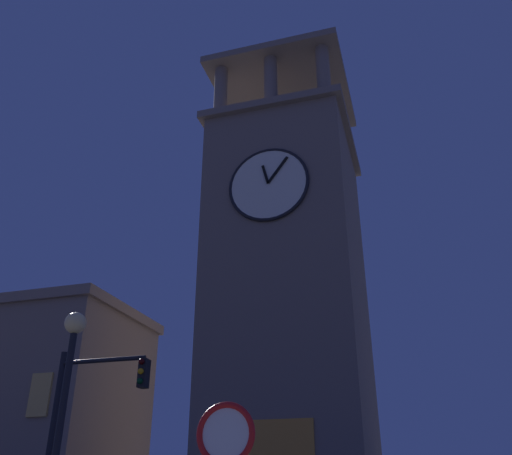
% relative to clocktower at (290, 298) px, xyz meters
% --- Properties ---
extents(clocktower, '(7.33, 8.13, 25.50)m').
position_rel_clocktower_xyz_m(clocktower, '(0.00, 0.00, 0.00)').
color(clocktower, '#75665B').
rests_on(clocktower, ground_plane).
extents(traffic_signal_mid, '(2.76, 0.41, 5.13)m').
position_rel_clocktower_xyz_m(traffic_signal_mid, '(3.12, 11.35, -6.53)').
color(traffic_signal_mid, black).
rests_on(traffic_signal_mid, ground_plane).
extents(street_lamp, '(0.44, 0.44, 4.92)m').
position_rel_clocktower_xyz_m(street_lamp, '(1.08, 15.14, -6.50)').
color(street_lamp, black).
rests_on(street_lamp, ground_plane).
extents(no_horn_sign, '(0.78, 0.14, 2.64)m').
position_rel_clocktower_xyz_m(no_horn_sign, '(-3.15, 17.66, -7.90)').
color(no_horn_sign, black).
rests_on(no_horn_sign, ground_plane).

